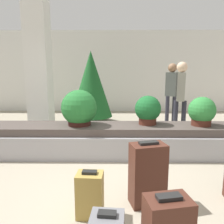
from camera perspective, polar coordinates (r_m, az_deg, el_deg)
The scene contains 12 objects.
ground_plane at distance 3.09m, azimuth -0.32°, elevation -19.56°, with size 18.00×18.00×0.00m, color #9E937F.
back_wall at distance 8.95m, azimuth 0.38°, elevation 10.48°, with size 18.00×0.06×3.20m.
carousel at distance 4.23m, azimuth 0.00°, elevation -7.26°, with size 6.17×0.89×0.56m.
pillar at distance 5.57m, azimuth -18.50°, elevation 10.26°, with size 0.51×0.51×3.20m.
suitcase_0 at distance 2.68m, azimuth 9.29°, elevation -15.71°, with size 0.45×0.34×0.76m.
suitcase_2 at distance 2.51m, azimuth -5.79°, elevation -20.67°, with size 0.29×0.23×0.52m.
potted_plant_0 at distance 4.22m, azimuth 9.33°, elevation 0.50°, with size 0.50×0.50×0.55m.
potted_plant_1 at distance 4.13m, azimuth -8.58°, elevation 0.86°, with size 0.67×0.67×0.67m.
potted_plant_2 at distance 4.40m, azimuth 22.41°, elevation 0.08°, with size 0.50×0.50×0.54m.
traveler_0 at distance 5.59m, azimuth 17.55°, elevation 5.13°, with size 0.31×0.36×1.80m.
traveler_1 at distance 6.65m, azimuth 15.29°, elevation 6.03°, with size 0.36×0.34×1.82m.
decorated_tree at distance 6.90m, azimuth -5.48°, elevation 7.23°, with size 1.32×1.32×2.22m.
Camera 1 is at (0.05, -2.69, 1.53)m, focal length 35.00 mm.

